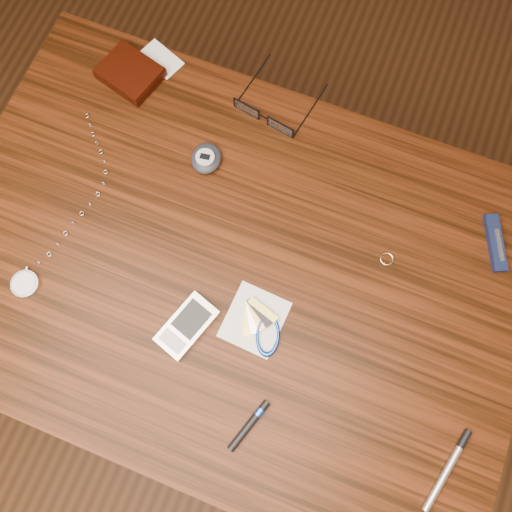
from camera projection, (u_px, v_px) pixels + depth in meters
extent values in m
plane|color=#472814|center=(243.00, 324.00, 1.56)|extent=(3.80, 3.80, 0.00)
cube|color=#3A1809|center=(233.00, 268.00, 0.85)|extent=(1.00, 0.70, 0.03)
cylinder|color=#4C2814|center=(17.00, 352.00, 1.18)|extent=(0.05, 0.05, 0.71)
cylinder|color=#4C2814|center=(378.00, 504.00, 1.10)|extent=(0.05, 0.05, 0.71)
cylinder|color=#4C2814|center=(126.00, 140.00, 1.33)|extent=(0.05, 0.05, 0.71)
cylinder|color=#4C2814|center=(452.00, 260.00, 1.24)|extent=(0.05, 0.05, 0.71)
cube|color=black|center=(131.00, 74.00, 0.92)|extent=(0.12, 0.11, 0.02)
cube|color=black|center=(129.00, 70.00, 0.91)|extent=(0.12, 0.11, 0.00)
cube|color=white|center=(161.00, 59.00, 0.94)|extent=(0.09, 0.07, 0.00)
cube|color=black|center=(247.00, 109.00, 0.90)|extent=(0.05, 0.01, 0.03)
cube|color=silver|center=(247.00, 109.00, 0.90)|extent=(0.05, 0.01, 0.02)
cylinder|color=black|center=(253.00, 80.00, 0.93)|extent=(0.02, 0.13, 0.00)
cube|color=black|center=(280.00, 127.00, 0.89)|extent=(0.05, 0.01, 0.03)
cube|color=silver|center=(280.00, 127.00, 0.89)|extent=(0.05, 0.01, 0.02)
cylinder|color=black|center=(310.00, 111.00, 0.91)|extent=(0.02, 0.13, 0.00)
cube|color=black|center=(263.00, 117.00, 0.89)|extent=(0.02, 0.01, 0.00)
torus|color=#EDC274|center=(387.00, 259.00, 0.84)|extent=(0.03, 0.03, 0.00)
cylinder|color=silver|center=(25.00, 284.00, 0.82)|extent=(0.05, 0.05, 0.01)
cylinder|color=silver|center=(24.00, 283.00, 0.81)|extent=(0.04, 0.04, 0.00)
cylinder|color=silver|center=(27.00, 269.00, 0.83)|extent=(0.01, 0.01, 0.01)
torus|color=silver|center=(39.00, 263.00, 0.83)|extent=(0.01, 0.01, 0.01)
torus|color=silver|center=(49.00, 254.00, 0.84)|extent=(0.01, 0.01, 0.00)
torus|color=silver|center=(58.00, 244.00, 0.84)|extent=(0.01, 0.01, 0.01)
torus|color=silver|center=(65.00, 233.00, 0.85)|extent=(0.01, 0.01, 0.00)
torus|color=silver|center=(73.00, 223.00, 0.85)|extent=(0.01, 0.01, 0.01)
torus|color=silver|center=(82.00, 213.00, 0.86)|extent=(0.01, 0.01, 0.00)
torus|color=silver|center=(90.00, 204.00, 0.86)|extent=(0.01, 0.00, 0.01)
torus|color=silver|center=(98.00, 194.00, 0.87)|extent=(0.01, 0.01, 0.00)
torus|color=silver|center=(103.00, 183.00, 0.87)|extent=(0.01, 0.00, 0.01)
torus|color=silver|center=(106.00, 172.00, 0.88)|extent=(0.01, 0.01, 0.00)
torus|color=silver|center=(104.00, 161.00, 0.88)|extent=(0.01, 0.01, 0.01)
torus|color=silver|center=(101.00, 152.00, 0.89)|extent=(0.01, 0.01, 0.00)
torus|color=silver|center=(97.00, 143.00, 0.89)|extent=(0.01, 0.01, 0.01)
torus|color=silver|center=(93.00, 134.00, 0.90)|extent=(0.01, 0.01, 0.00)
torus|color=silver|center=(90.00, 125.00, 0.90)|extent=(0.01, 0.01, 0.01)
torus|color=silver|center=(87.00, 116.00, 0.90)|extent=(0.01, 0.01, 0.00)
cube|color=silver|center=(187.00, 326.00, 0.80)|extent=(0.08, 0.11, 0.01)
cube|color=black|center=(191.00, 319.00, 0.80)|extent=(0.06, 0.06, 0.00)
cube|color=#A6A8AE|center=(172.00, 341.00, 0.79)|extent=(0.05, 0.03, 0.00)
ellipsoid|color=#1F242B|center=(206.00, 158.00, 0.87)|extent=(0.06, 0.07, 0.02)
cylinder|color=#ADAFB5|center=(205.00, 157.00, 0.86)|extent=(0.03, 0.03, 0.00)
cube|color=black|center=(205.00, 157.00, 0.86)|extent=(0.02, 0.01, 0.00)
cube|color=white|center=(255.00, 319.00, 0.81)|extent=(0.10, 0.11, 0.00)
torus|color=#123EAF|center=(268.00, 335.00, 0.80)|extent=(0.07, 0.07, 0.01)
cube|color=olive|center=(248.00, 320.00, 0.81)|extent=(0.03, 0.06, 0.00)
cube|color=silver|center=(252.00, 317.00, 0.81)|extent=(0.04, 0.05, 0.00)
cube|color=#9F7138|center=(255.00, 315.00, 0.81)|extent=(0.05, 0.05, 0.00)
cube|color=black|center=(259.00, 312.00, 0.81)|extent=(0.05, 0.04, 0.00)
cube|color=olive|center=(263.00, 310.00, 0.81)|extent=(0.06, 0.03, 0.00)
cube|color=#121738|center=(495.00, 243.00, 0.84)|extent=(0.06, 0.10, 0.01)
cube|color=silver|center=(500.00, 245.00, 0.83)|extent=(0.03, 0.05, 0.00)
cylinder|color=#BDBCC1|center=(447.00, 470.00, 0.75)|extent=(0.04, 0.13, 0.01)
cylinder|color=black|center=(464.00, 439.00, 0.76)|extent=(0.02, 0.03, 0.01)
cylinder|color=black|center=(249.00, 426.00, 0.76)|extent=(0.04, 0.09, 0.01)
cylinder|color=blue|center=(259.00, 412.00, 0.77)|extent=(0.02, 0.02, 0.01)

